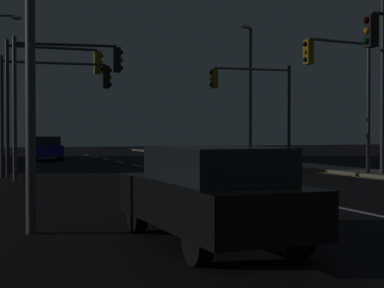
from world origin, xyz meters
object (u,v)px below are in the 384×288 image
at_px(car_oncoming, 47,148).
at_px(street_lamp_across_street, 250,81).
at_px(traffic_light_far_center, 254,94).
at_px(traffic_light_near_right, 342,77).
at_px(traffic_light_far_right, 53,91).
at_px(car, 211,193).
at_px(traffic_light_overhead_east, 50,82).
at_px(traffic_light_mid_right, 63,80).

distance_m(car_oncoming, street_lamp_across_street, 13.80).
bearing_deg(traffic_light_far_center, traffic_light_near_right, -84.41).
bearing_deg(traffic_light_far_right, car, -87.71).
distance_m(car, traffic_light_overhead_east, 16.21).
bearing_deg(traffic_light_mid_right, traffic_light_far_center, 22.42).
distance_m(traffic_light_far_right, traffic_light_far_center, 10.45).
height_order(traffic_light_far_center, traffic_light_mid_right, traffic_light_mid_right).
distance_m(car, traffic_light_far_center, 20.51).
bearing_deg(traffic_light_near_right, car_oncoming, 117.41).
height_order(traffic_light_mid_right, street_lamp_across_street, street_lamp_across_street).
distance_m(traffic_light_near_right, traffic_light_far_right, 11.87).
bearing_deg(traffic_light_far_right, traffic_light_far_center, 10.92).
xyz_separation_m(car_oncoming, traffic_light_overhead_east, (-1.37, -14.00, 3.10)).
distance_m(traffic_light_near_right, street_lamp_across_street, 12.25).
xyz_separation_m(traffic_light_near_right, traffic_light_overhead_east, (-11.05, 4.66, -0.12)).
relative_size(car_oncoming, traffic_light_near_right, 0.80).
bearing_deg(traffic_light_overhead_east, traffic_light_mid_right, -83.57).
relative_size(traffic_light_near_right, traffic_light_overhead_east, 1.00).
xyz_separation_m(car_oncoming, traffic_light_far_right, (-1.23, -14.00, 2.70)).
bearing_deg(street_lamp_across_street, traffic_light_near_right, -98.16).
distance_m(traffic_light_far_right, street_lamp_across_street, 14.73).
distance_m(car, traffic_light_mid_right, 14.02).
height_order(car_oncoming, traffic_light_mid_right, traffic_light_mid_right).
bearing_deg(car_oncoming, traffic_light_far_center, -53.10).
bearing_deg(traffic_light_near_right, traffic_light_overhead_east, 157.14).
relative_size(traffic_light_far_right, traffic_light_far_center, 0.96).
height_order(car, traffic_light_overhead_east, traffic_light_overhead_east).
relative_size(traffic_light_near_right, traffic_light_mid_right, 1.04).
bearing_deg(car, traffic_light_mid_right, 92.22).
height_order(traffic_light_far_right, street_lamp_across_street, street_lamp_across_street).
distance_m(car_oncoming, traffic_light_near_right, 21.26).
bearing_deg(car, car_oncoming, 88.87).
bearing_deg(traffic_light_overhead_east, car, -87.19).
xyz_separation_m(car_oncoming, traffic_light_far_center, (9.03, -12.02, 2.97)).
xyz_separation_m(traffic_light_near_right, traffic_light_far_right, (-10.90, 4.66, -0.52)).
xyz_separation_m(traffic_light_near_right, street_lamp_across_street, (1.73, 12.09, 0.94)).
xyz_separation_m(car, traffic_light_far_center, (9.62, 17.87, 2.97)).
bearing_deg(car_oncoming, traffic_light_near_right, -62.59).
distance_m(car, street_lamp_across_street, 26.56).
xyz_separation_m(car, traffic_light_far_right, (-0.64, 15.89, 2.70)).
height_order(traffic_light_overhead_east, street_lamp_across_street, street_lamp_across_street).
bearing_deg(traffic_light_far_center, car, -118.29).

